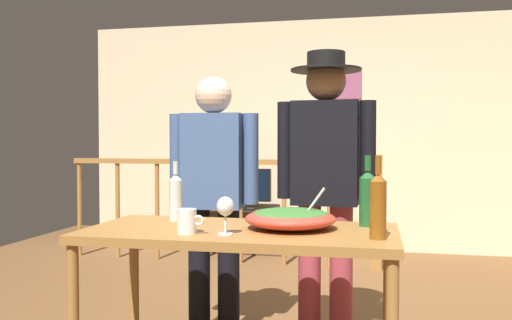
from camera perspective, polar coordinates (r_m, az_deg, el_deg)
name	(u,v)px	position (r m, az deg, el deg)	size (l,w,h in m)	color
back_wall	(345,135)	(6.06, 9.25, 2.62)	(5.84, 0.10, 2.52)	beige
framed_picture	(343,85)	(6.03, 9.04, 7.74)	(0.40, 0.03, 0.30)	#954C71
stair_railing	(263,197)	(5.25, 0.74, -3.93)	(3.10, 0.10, 1.06)	#9E6B33
tv_console	(245,231)	(5.94, -1.14, -7.38)	(0.90, 0.40, 0.45)	#38281E
flat_screen_tv	(244,186)	(5.85, -1.22, -2.71)	(0.58, 0.12, 0.45)	black
serving_table	(240,246)	(2.55, -1.63, -9.01)	(1.42, 0.69, 0.78)	#9E6B33
salad_bowl	(290,217)	(2.53, 3.62, -6.01)	(0.42, 0.42, 0.21)	#CC3D2D
wine_glass	(225,208)	(2.36, -3.22, -5.03)	(0.08, 0.08, 0.17)	silver
wine_bottle_amber	(378,205)	(2.31, 12.63, -4.58)	(0.07, 0.07, 0.35)	brown
wine_bottle_clear	(176,196)	(2.81, -8.38, -3.77)	(0.07, 0.07, 0.30)	silver
wine_bottle_green	(367,197)	(2.65, 11.56, -3.82)	(0.08, 0.08, 0.34)	#1E5628
mug_white	(187,221)	(2.41, -7.18, -6.37)	(0.12, 0.08, 0.11)	white
person_standing_left	(214,187)	(3.25, -4.44, -2.86)	(0.54, 0.23, 1.56)	black
person_standing_right	(326,173)	(3.11, 7.28, -1.33)	(0.56, 0.40, 1.68)	#9E3842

